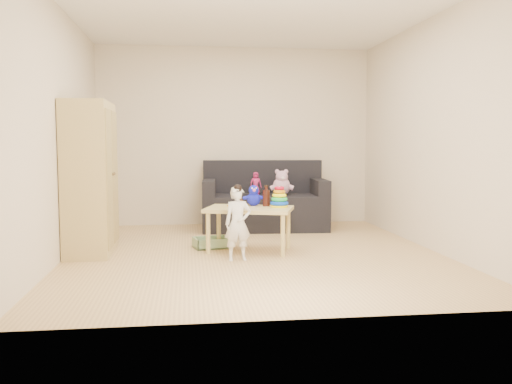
{
  "coord_description": "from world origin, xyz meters",
  "views": [
    {
      "loc": [
        -0.72,
        -5.77,
        1.19
      ],
      "look_at": [
        0.05,
        0.25,
        0.65
      ],
      "focal_mm": 38.0,
      "sensor_mm": 36.0,
      "label": 1
    }
  ],
  "objects": [
    {
      "name": "wooden_figure",
      "position": [
        -0.14,
        0.15,
        0.55
      ],
      "size": [
        0.05,
        0.04,
        0.12
      ],
      "primitive_type": null,
      "rotation": [
        0.0,
        0.0,
        -0.0
      ],
      "color": "#59321B",
      "rests_on": "play_table"
    },
    {
      "name": "storage_bin",
      "position": [
        -0.45,
        0.39,
        0.06
      ],
      "size": [
        0.45,
        0.37,
        0.12
      ],
      "primitive_type": null,
      "rotation": [
        0.0,
        0.0,
        0.21
      ],
      "color": "#83A97A",
      "rests_on": "ground"
    },
    {
      "name": "blue_plush",
      "position": [
        0.03,
        0.3,
        0.61
      ],
      "size": [
        0.23,
        0.2,
        0.24
      ],
      "primitive_type": null,
      "rotation": [
        0.0,
        0.0,
        -0.28
      ],
      "color": "#171DD4",
      "rests_on": "play_table"
    },
    {
      "name": "brown_bottle",
      "position": [
        0.16,
        0.23,
        0.59
      ],
      "size": [
        0.08,
        0.08,
        0.24
      ],
      "color": "black",
      "rests_on": "play_table"
    },
    {
      "name": "play_table",
      "position": [
        -0.04,
        0.13,
        0.25
      ],
      "size": [
        1.06,
        0.84,
        0.49
      ],
      "primitive_type": "cube",
      "rotation": [
        0.0,
        0.0,
        -0.31
      ],
      "color": "tan",
      "rests_on": "ground"
    },
    {
      "name": "room",
      "position": [
        0.0,
        0.0,
        1.3
      ],
      "size": [
        4.5,
        4.5,
        4.5
      ],
      "color": "tan",
      "rests_on": "ground"
    },
    {
      "name": "sofa",
      "position": [
        0.35,
        1.68,
        0.24
      ],
      "size": [
        1.76,
        0.95,
        0.48
      ],
      "primitive_type": "cube",
      "rotation": [
        0.0,
        0.0,
        -0.06
      ],
      "color": "black",
      "rests_on": "ground"
    },
    {
      "name": "toddler",
      "position": [
        -0.21,
        -0.32,
        0.37
      ],
      "size": [
        0.29,
        0.21,
        0.74
      ],
      "primitive_type": "imported",
      "rotation": [
        0.0,
        0.0,
        0.11
      ],
      "color": "white",
      "rests_on": "ground"
    },
    {
      "name": "doll",
      "position": [
        0.23,
        1.65,
        0.64
      ],
      "size": [
        0.16,
        0.11,
        0.31
      ],
      "primitive_type": "imported",
      "rotation": [
        0.0,
        0.0,
        0.03
      ],
      "color": "#B62262",
      "rests_on": "sofa"
    },
    {
      "name": "pink_bear",
      "position": [
        0.58,
        1.61,
        0.63
      ],
      "size": [
        0.3,
        0.27,
        0.3
      ],
      "primitive_type": null,
      "rotation": [
        0.0,
        0.0,
        -0.16
      ],
      "color": "#D29BBC",
      "rests_on": "sofa"
    },
    {
      "name": "yellow_book",
      "position": [
        -0.15,
        0.31,
        0.5
      ],
      "size": [
        0.26,
        0.26,
        0.01
      ],
      "primitive_type": "cube",
      "rotation": [
        0.0,
        0.0,
        -0.42
      ],
      "color": "orange",
      "rests_on": "play_table"
    },
    {
      "name": "wardrobe",
      "position": [
        -1.76,
        0.26,
        0.82
      ],
      "size": [
        0.46,
        0.91,
        1.64
      ],
      "primitive_type": "cube",
      "color": "tan",
      "rests_on": "ground"
    },
    {
      "name": "ring_stacker",
      "position": [
        0.29,
        0.12,
        0.58
      ],
      "size": [
        0.2,
        0.2,
        0.23
      ],
      "color": "#FFEF0D",
      "rests_on": "play_table"
    }
  ]
}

